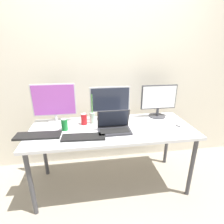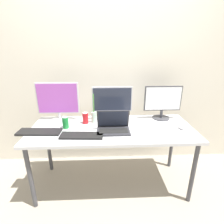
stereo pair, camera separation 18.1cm
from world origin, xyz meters
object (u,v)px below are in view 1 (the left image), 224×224
(work_desk, at_px, (112,133))
(mouse_by_keyboard, at_px, (179,124))
(soda_can_by_laptop, at_px, (84,119))
(bamboo_vase, at_px, (92,117))
(keyboard_aux, at_px, (83,137))
(monitor_right, at_px, (159,100))
(monitor_left, at_px, (54,102))
(monitor_center, at_px, (110,102))
(keyboard_main, at_px, (38,135))
(soda_can_near_keyboard, at_px, (64,125))
(laptop_silver, at_px, (114,126))

(work_desk, xyz_separation_m, mouse_by_keyboard, (0.74, -0.05, 0.08))
(soda_can_by_laptop, relative_size, bamboo_vase, 0.38)
(keyboard_aux, distance_m, mouse_by_keyboard, 1.05)
(monitor_right, relative_size, mouse_by_keyboard, 4.61)
(mouse_by_keyboard, bearing_deg, bamboo_vase, 178.27)
(monitor_left, height_order, mouse_by_keyboard, monitor_left)
(monitor_center, bearing_deg, soda_can_by_laptop, -163.97)
(monitor_right, xyz_separation_m, bamboo_vase, (-0.81, -0.08, -0.14))
(work_desk, height_order, soda_can_by_laptop, soda_can_by_laptop)
(monitor_right, bearing_deg, keyboard_aux, -154.94)
(work_desk, distance_m, mouse_by_keyboard, 0.74)
(keyboard_main, bearing_deg, work_desk, 9.75)
(monitor_right, distance_m, bamboo_vase, 0.82)
(monitor_center, bearing_deg, keyboard_aux, -127.58)
(keyboard_main, height_order, keyboard_aux, same)
(monitor_left, height_order, monitor_right, monitor_left)
(soda_can_by_laptop, bearing_deg, monitor_right, 6.65)
(monitor_center, xyz_separation_m, soda_can_by_laptop, (-0.31, -0.09, -0.15))
(monitor_right, bearing_deg, monitor_center, -178.37)
(monitor_right, distance_m, soda_can_near_keyboard, 1.13)
(keyboard_main, xyz_separation_m, soda_can_near_keyboard, (0.24, 0.10, 0.05))
(work_desk, relative_size, monitor_right, 3.98)
(laptop_silver, distance_m, soda_can_by_laptop, 0.37)
(monitor_center, distance_m, laptop_silver, 0.34)
(monitor_right, relative_size, soda_can_by_laptop, 3.46)
(keyboard_aux, height_order, bamboo_vase, bamboo_vase)
(soda_can_near_keyboard, distance_m, soda_can_by_laptop, 0.23)
(work_desk, xyz_separation_m, bamboo_vase, (-0.20, 0.16, 0.14))
(monitor_center, height_order, keyboard_main, monitor_center)
(monitor_left, height_order, bamboo_vase, monitor_left)
(laptop_silver, distance_m, keyboard_main, 0.75)
(monitor_right, bearing_deg, mouse_by_keyboard, -65.86)
(work_desk, xyz_separation_m, soda_can_by_laptop, (-0.29, 0.14, 0.13))
(soda_can_near_keyboard, bearing_deg, monitor_right, 11.43)
(work_desk, distance_m, keyboard_main, 0.75)
(monitor_left, height_order, monitor_center, monitor_left)
(keyboard_main, distance_m, mouse_by_keyboard, 1.47)
(monitor_center, bearing_deg, mouse_by_keyboard, -20.68)
(monitor_right, xyz_separation_m, mouse_by_keyboard, (0.13, -0.29, -0.20))
(laptop_silver, height_order, bamboo_vase, bamboo_vase)
(work_desk, distance_m, soda_can_near_keyboard, 0.51)
(keyboard_aux, bearing_deg, mouse_by_keyboard, 10.77)
(monitor_right, height_order, mouse_by_keyboard, monitor_right)
(monitor_left, height_order, soda_can_by_laptop, monitor_left)
(soda_can_near_keyboard, bearing_deg, work_desk, -2.06)
(monitor_left, height_order, soda_can_near_keyboard, monitor_left)
(bamboo_vase, bearing_deg, keyboard_main, -155.40)
(soda_can_by_laptop, bearing_deg, laptop_silver, -34.25)
(work_desk, relative_size, bamboo_vase, 5.18)
(laptop_silver, bearing_deg, keyboard_aux, -160.26)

